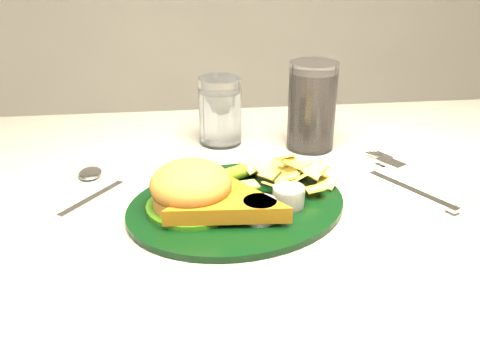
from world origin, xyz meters
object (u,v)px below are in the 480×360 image
object	(u,v)px
dinner_plate	(237,186)
water_glass	(220,111)
cola_glass	(312,106)
fork_napkin	(408,187)

from	to	relation	value
dinner_plate	water_glass	distance (m)	0.25
cola_glass	fork_napkin	distance (m)	0.22
dinner_plate	cola_glass	distance (m)	0.26
dinner_plate	cola_glass	xyz separation A→B (m)	(0.15, 0.20, 0.04)
dinner_plate	fork_napkin	distance (m)	0.25
dinner_plate	cola_glass	size ratio (longest dim) A/B	2.04
dinner_plate	fork_napkin	xyz separation A→B (m)	(0.25, 0.02, -0.03)
dinner_plate	fork_napkin	size ratio (longest dim) A/B	1.55
dinner_plate	water_glass	xyz separation A→B (m)	(-0.00, 0.25, 0.02)
water_glass	cola_glass	world-z (taller)	cola_glass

